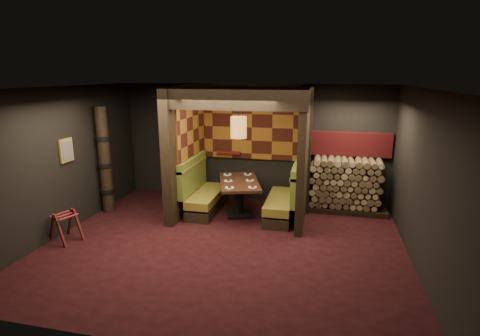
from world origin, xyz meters
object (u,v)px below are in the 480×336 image
object	(u,v)px
totem_column	(105,161)
luggage_rack	(65,225)
booth_bench_right	(285,200)
dining_table	(239,191)
booth_bench_left	(203,194)
firewood_stack	(348,185)
pendant_lamp	(239,127)

from	to	relation	value
totem_column	luggage_rack	bearing A→B (deg)	-87.10
booth_bench_right	totem_column	distance (m)	4.10
totem_column	booth_bench_right	bearing A→B (deg)	7.86
booth_bench_right	dining_table	size ratio (longest dim) A/B	0.95
booth_bench_left	firewood_stack	size ratio (longest dim) A/B	0.92
luggage_rack	totem_column	world-z (taller)	totem_column
dining_table	pendant_lamp	size ratio (longest dim) A/B	1.54
booth_bench_left	pendant_lamp	size ratio (longest dim) A/B	1.46
booth_bench_right	pendant_lamp	distance (m)	1.88
totem_column	firewood_stack	distance (m)	5.51
booth_bench_left	booth_bench_right	distance (m)	1.89
dining_table	firewood_stack	size ratio (longest dim) A/B	0.97
pendant_lamp	luggage_rack	distance (m)	3.88
booth_bench_right	firewood_stack	distance (m)	1.54
dining_table	firewood_stack	distance (m)	2.49
dining_table	booth_bench_right	bearing A→B (deg)	5.97
booth_bench_left	pendant_lamp	bearing A→B (deg)	-9.92
booth_bench_left	dining_table	distance (m)	0.91
pendant_lamp	dining_table	bearing A→B (deg)	90.00
pendant_lamp	firewood_stack	distance (m)	2.86
dining_table	totem_column	world-z (taller)	totem_column
totem_column	firewood_stack	world-z (taller)	totem_column
booth_bench_left	luggage_rack	xyz separation A→B (m)	(-2.01, -2.13, -0.09)
dining_table	firewood_stack	xyz separation A→B (m)	(2.36, 0.81, 0.05)
dining_table	totem_column	xyz separation A→B (m)	(-2.98, -0.44, 0.63)
firewood_stack	luggage_rack	bearing A→B (deg)	-151.72
booth_bench_right	booth_bench_left	bearing A→B (deg)	180.00
dining_table	totem_column	bearing A→B (deg)	-171.50
booth_bench_left	dining_table	world-z (taller)	booth_bench_left
luggage_rack	dining_table	bearing A→B (deg)	34.93
booth_bench_right	totem_column	xyz separation A→B (m)	(-3.98, -0.55, 0.79)
booth_bench_left	dining_table	xyz separation A→B (m)	(0.89, -0.11, 0.16)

